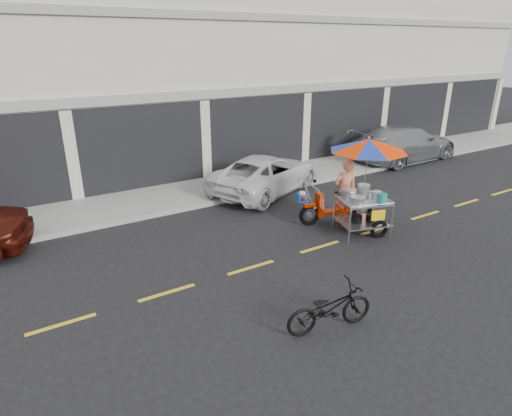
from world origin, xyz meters
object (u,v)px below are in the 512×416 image
white_pickup (266,174)px  near_bicycle (330,308)px  silver_pickup (405,143)px  food_vendor_rig (358,171)px

white_pickup → near_bicycle: 7.64m
silver_pickup → white_pickup: bearing=90.5°
white_pickup → food_vendor_rig: 4.04m
near_bicycle → food_vendor_rig: size_ratio=0.63×
white_pickup → near_bicycle: (-3.16, -6.95, -0.20)m
white_pickup → near_bicycle: white_pickup is taller
silver_pickup → food_vendor_rig: food_vendor_rig is taller
white_pickup → silver_pickup: bearing=-110.9°
silver_pickup → food_vendor_rig: size_ratio=2.01×
white_pickup → silver_pickup: 7.31m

